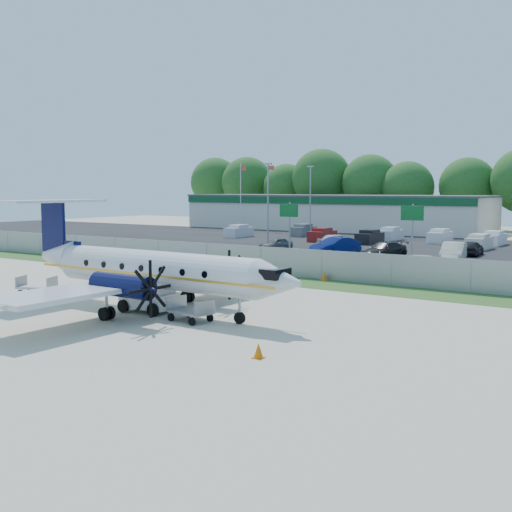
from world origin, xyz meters
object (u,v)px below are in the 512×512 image
Objects in this scene: aircraft at (151,269)px; pushback_tug at (151,298)px; baggage_cart_near at (37,286)px; baggage_cart_far at (190,311)px.

pushback_tug is (0.19, -0.20, -1.43)m from aircraft.
pushback_tug is 9.16m from baggage_cart_near.
pushback_tug reaches higher than baggage_cart_near.
pushback_tug reaches higher than baggage_cart_far.
aircraft is 6.39× the size of pushback_tug.
aircraft is at bearing 0.70° from baggage_cart_near.
aircraft is at bearing 133.82° from pushback_tug.
baggage_cart_near is 12.32m from baggage_cart_far.
aircraft reaches higher than baggage_cart_near.
baggage_cart_far is (3.13, -0.71, -0.19)m from pushback_tug.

